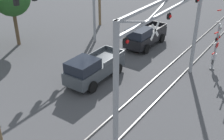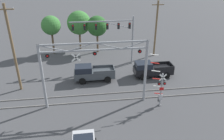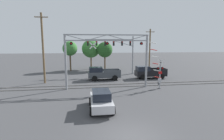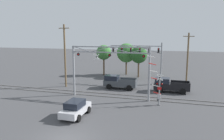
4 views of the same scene
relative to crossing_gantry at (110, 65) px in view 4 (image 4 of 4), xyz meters
The scene contains 14 objects.
ground_plane 12.89m from the crossing_gantry, 89.95° to the right, with size 200.00×200.00×0.00m, color #424244.
rail_track_near 4.40m from the crossing_gantry, 87.81° to the left, with size 80.00×0.08×0.10m, color gray.
rail_track_far 4.72m from the crossing_gantry, 89.64° to the left, with size 80.00×0.08×0.10m, color gray.
crossing_gantry is the anchor object (origin of this frame).
crossing_signal_mast 6.98m from the crossing_gantry, 11.01° to the right, with size 1.96×0.35×5.90m.
traffic_signal_span 10.40m from the crossing_gantry, 71.17° to the left, with size 8.87×0.39×7.01m.
pickup_truck_lead 6.30m from the crossing_gantry, 91.43° to the left, with size 5.05×2.10×2.03m.
pickup_truck_following 9.87m from the crossing_gantry, 35.34° to the left, with size 5.04×2.10×2.03m.
sedan_waiting 8.26m from the crossing_gantry, 100.96° to the right, with size 2.03×4.21×1.70m.
utility_pole_left 9.58m from the crossing_gantry, 154.47° to the left, with size 1.80×0.28×9.88m.
utility_pole_right 16.01m from the crossing_gantry, 50.66° to the left, with size 1.80×0.28×8.61m.
background_tree_beyond_span 16.62m from the crossing_gantry, 111.03° to the left, with size 3.04×3.04×6.21m.
background_tree_far_left_verge 17.24m from the crossing_gantry, 95.33° to the left, with size 3.94×3.94×6.53m.
background_tree_far_right_verge 15.32m from the crossing_gantry, 85.20° to the left, with size 3.28×3.28×6.04m.
Camera 4 is at (8.16, -14.68, 8.34)m, focal length 35.00 mm.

